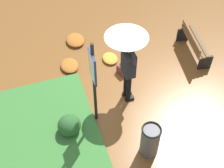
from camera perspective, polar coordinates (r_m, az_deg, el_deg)
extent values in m
plane|color=brown|center=(7.87, 2.91, -1.44)|extent=(18.00, 18.00, 0.00)
cylinder|color=black|center=(7.36, 3.12, -0.84)|extent=(0.12, 0.12, 0.86)
cylinder|color=black|center=(7.47, 2.63, 0.14)|extent=(0.12, 0.12, 0.86)
cube|color=black|center=(7.67, 3.28, -2.70)|extent=(0.11, 0.22, 0.08)
cube|color=black|center=(7.78, 2.81, -1.74)|extent=(0.11, 0.22, 0.08)
cube|color=#232328|center=(6.88, 3.10, 3.85)|extent=(0.38, 0.24, 0.64)
sphere|color=tan|center=(6.57, 3.27, 6.75)|extent=(0.20, 0.20, 0.20)
ellipsoid|color=black|center=(6.55, 3.28, 6.95)|extent=(0.20, 0.20, 0.15)
cylinder|color=#232328|center=(6.60, 4.05, 3.99)|extent=(0.18, 0.13, 0.18)
cylinder|color=#232328|center=(6.57, 4.04, 4.81)|extent=(0.24, 0.11, 0.33)
cube|color=black|center=(6.53, 3.71, 6.16)|extent=(0.07, 0.02, 0.14)
cylinder|color=#232328|center=(6.83, 2.66, 6.19)|extent=(0.11, 0.10, 0.09)
cylinder|color=#232328|center=(6.76, 2.65, 6.66)|extent=(0.10, 0.09, 0.23)
cylinder|color=#A5A5AD|center=(6.55, 2.72, 8.70)|extent=(0.02, 0.02, 0.41)
cone|color=silver|center=(6.49, 2.75, 9.35)|extent=(0.96, 0.96, 0.16)
sphere|color=#A5A5AD|center=(6.42, 2.79, 10.12)|extent=(0.02, 0.02, 0.02)
cylinder|color=black|center=(6.45, -3.30, -0.32)|extent=(0.07, 0.07, 2.30)
cube|color=navy|center=(6.05, -3.66, 3.14)|extent=(0.44, 0.04, 0.70)
cube|color=silver|center=(6.05, -3.84, 3.10)|extent=(0.38, 0.01, 0.64)
cube|color=brown|center=(8.22, 1.81, 2.55)|extent=(0.33, 0.21, 0.24)
torus|color=brown|center=(8.11, 1.83, 3.35)|extent=(0.18, 0.06, 0.18)
cube|color=black|center=(8.67, 17.02, 3.85)|extent=(0.12, 0.36, 0.44)
cube|color=black|center=(9.45, 13.11, 8.98)|extent=(0.12, 0.36, 0.44)
cube|color=brown|center=(8.95, 15.95, 7.83)|extent=(1.40, 0.34, 0.04)
cube|color=brown|center=(8.89, 15.29, 7.70)|extent=(1.40, 0.34, 0.04)
cube|color=brown|center=(8.84, 14.62, 7.56)|extent=(1.40, 0.34, 0.04)
cube|color=brown|center=(8.75, 14.46, 8.00)|extent=(1.39, 0.28, 0.10)
cube|color=brown|center=(8.67, 14.63, 8.71)|extent=(1.39, 0.28, 0.10)
cylinder|color=#4C4C51|center=(6.55, 7.10, -10.52)|extent=(0.40, 0.40, 0.80)
torus|color=black|center=(6.21, 7.45, -8.48)|extent=(0.42, 0.42, 0.04)
ellipsoid|color=#285628|center=(6.99, -7.99, -7.67)|extent=(0.52, 0.52, 0.47)
ellipsoid|color=#1E421E|center=(7.15, -7.61, -6.89)|extent=(0.31, 0.31, 0.31)
ellipsoid|color=#A86023|center=(8.51, -7.94, 3.45)|extent=(0.61, 0.49, 0.13)
ellipsoid|color=gold|center=(8.65, -0.37, 4.82)|extent=(0.52, 0.42, 0.11)
ellipsoid|color=#A86023|center=(9.31, -6.89, 8.16)|extent=(0.67, 0.54, 0.15)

